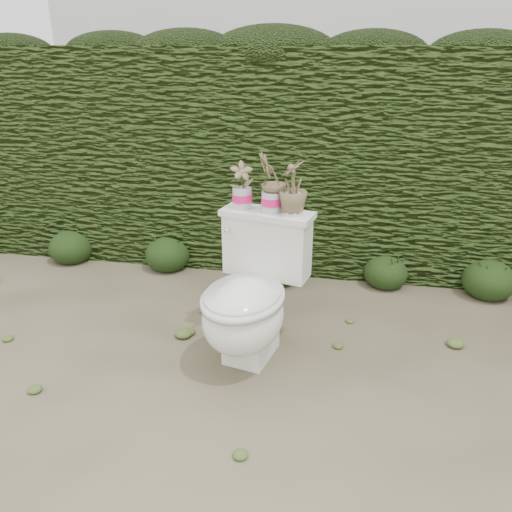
% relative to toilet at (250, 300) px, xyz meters
% --- Properties ---
extents(ground, '(60.00, 60.00, 0.00)m').
position_rel_toilet_xyz_m(ground, '(-0.07, -0.01, -0.36)').
color(ground, '#807658').
rests_on(ground, ground).
extents(hedge, '(8.00, 1.00, 1.60)m').
position_rel_toilet_xyz_m(hedge, '(-0.07, 1.59, 0.44)').
color(hedge, '#3E581D').
rests_on(hedge, ground).
extents(house_wall, '(8.00, 3.50, 4.00)m').
position_rel_toilet_xyz_m(house_wall, '(0.53, 5.99, 1.64)').
color(house_wall, silver).
rests_on(house_wall, ground).
extents(toilet, '(0.59, 0.76, 0.78)m').
position_rel_toilet_xyz_m(toilet, '(0.00, 0.00, 0.00)').
color(toilet, white).
rests_on(toilet, ground).
extents(potted_plant_left, '(0.15, 0.13, 0.24)m').
position_rel_toilet_xyz_m(potted_plant_left, '(-0.09, 0.27, 0.54)').
color(potted_plant_left, '#2C8228').
rests_on(potted_plant_left, toilet).
extents(potted_plant_center, '(0.20, 0.21, 0.30)m').
position_rel_toilet_xyz_m(potted_plant_center, '(0.08, 0.23, 0.57)').
color(potted_plant_center, '#2C8228').
rests_on(potted_plant_center, toilet).
extents(potted_plant_right, '(0.17, 0.17, 0.27)m').
position_rel_toilet_xyz_m(potted_plant_right, '(0.19, 0.20, 0.56)').
color(potted_plant_right, '#2C8228').
rests_on(potted_plant_right, toilet).
extents(liriope_clump_1, '(0.34, 0.34, 0.28)m').
position_rel_toilet_xyz_m(liriope_clump_1, '(-1.67, 1.08, -0.22)').
color(liriope_clump_1, '#243B14').
rests_on(liriope_clump_1, ground).
extents(liriope_clump_2, '(0.35, 0.35, 0.28)m').
position_rel_toilet_xyz_m(liriope_clump_2, '(-0.86, 1.07, -0.22)').
color(liriope_clump_2, '#243B14').
rests_on(liriope_clump_2, ground).
extents(liriope_clump_3, '(0.39, 0.39, 0.31)m').
position_rel_toilet_xyz_m(liriope_clump_3, '(-0.01, 0.99, -0.20)').
color(liriope_clump_3, '#243B14').
rests_on(liriope_clump_3, ground).
extents(liriope_clump_4, '(0.31, 0.31, 0.25)m').
position_rel_toilet_xyz_m(liriope_clump_4, '(0.78, 1.07, -0.23)').
color(liriope_clump_4, '#243B14').
rests_on(liriope_clump_4, ground).
extents(liriope_clump_5, '(0.35, 0.35, 0.28)m').
position_rel_toilet_xyz_m(liriope_clump_5, '(1.47, 1.03, -0.21)').
color(liriope_clump_5, '#243B14').
rests_on(liriope_clump_5, ground).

